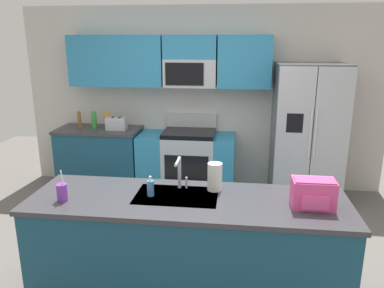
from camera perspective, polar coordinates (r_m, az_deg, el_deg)
name	(u,v)px	position (r m, az deg, el deg)	size (l,w,h in m)	color
ground_plane	(180,260)	(3.97, -1.76, -17.14)	(9.00, 9.00, 0.00)	#66605B
kitchen_wall_unit	(192,88)	(5.46, -0.02, 8.52)	(5.20, 0.43, 2.60)	beige
back_counter	(101,158)	(5.73, -13.66, -2.06)	(1.19, 0.63, 0.90)	navy
range_oven	(187,162)	(5.42, -0.82, -2.70)	(1.36, 0.61, 1.10)	#B7BABF
refrigerator	(307,134)	(5.26, 16.99, 1.48)	(0.90, 0.76, 1.85)	#4C4F54
island_counter	(188,247)	(3.29, -0.65, -15.36)	(2.59, 0.81, 0.90)	navy
toaster	(117,124)	(5.45, -11.34, 3.05)	(0.28, 0.16, 0.18)	#B7BABF
pepper_mill	(79,120)	(5.69, -16.65, 3.52)	(0.05, 0.05, 0.24)	brown
bottle_orange	(107,120)	(5.60, -12.68, 3.55)	(0.07, 0.07, 0.23)	orange
bottle_green	(94,120)	(5.61, -14.58, 3.52)	(0.07, 0.07, 0.24)	green
sink_faucet	(180,171)	(3.21, -1.88, -4.03)	(0.08, 0.21, 0.28)	#B7BABF
drink_cup_purple	(62,192)	(3.19, -19.06, -6.91)	(0.08, 0.08, 0.26)	purple
soap_dispenser	(150,188)	(3.13, -6.30, -6.62)	(0.06, 0.06, 0.17)	#4C8CD8
paper_towel_roll	(215,177)	(3.21, 3.47, -4.97)	(0.12, 0.12, 0.24)	white
backpack	(313,193)	(3.03, 17.86, -7.06)	(0.32, 0.22, 0.23)	#EA4C93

